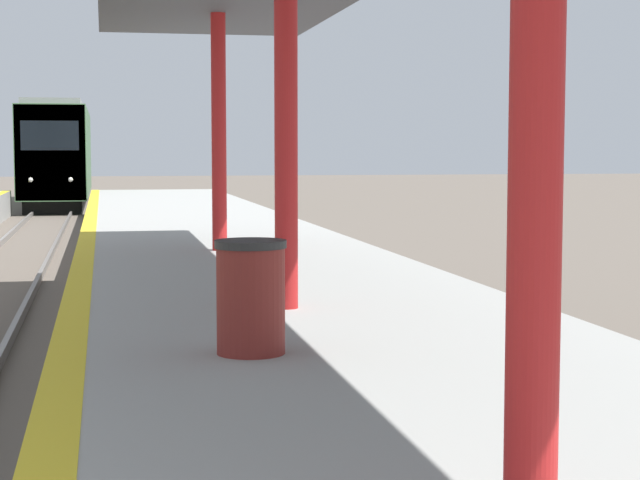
{
  "coord_description": "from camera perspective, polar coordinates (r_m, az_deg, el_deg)",
  "views": [
    {
      "loc": [
        1.95,
        -2.17,
        2.54
      ],
      "look_at": [
        6.09,
        18.24,
        0.76
      ],
      "focal_mm": 60.0,
      "sensor_mm": 36.0,
      "label": 1
    }
  ],
  "objects": [
    {
      "name": "train",
      "position": [
        49.74,
        -13.76,
        4.44
      ],
      "size": [
        2.67,
        16.32,
        4.49
      ],
      "color": "black",
      "rests_on": "ground"
    },
    {
      "name": "trash_bin",
      "position": [
        8.26,
        -3.72,
        -3.03
      ],
      "size": [
        0.56,
        0.56,
        0.88
      ],
      "color": "maroon",
      "rests_on": "platform_right"
    }
  ]
}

